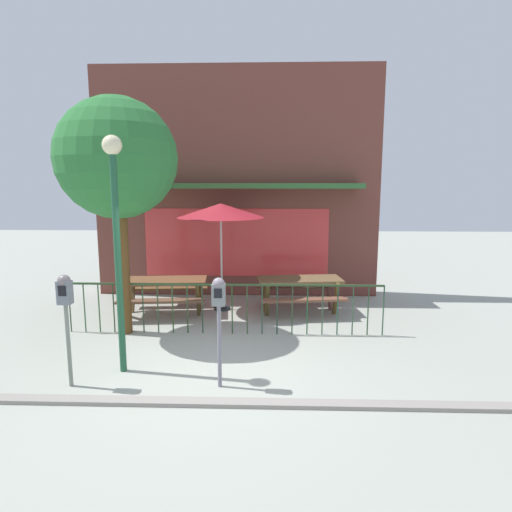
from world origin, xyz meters
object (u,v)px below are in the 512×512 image
(picnic_table_right, at_px, (300,286))
(street_lamp, at_px, (116,219))
(picnic_table_left, at_px, (164,287))
(parking_meter_far, at_px, (219,303))
(parking_meter_near, at_px, (65,301))
(street_tree, at_px, (117,160))
(patio_umbrella, at_px, (221,211))

(picnic_table_right, xyz_separation_m, street_lamp, (-2.86, -3.14, 1.70))
(picnic_table_left, xyz_separation_m, parking_meter_far, (1.59, -3.42, 0.59))
(parking_meter_near, bearing_deg, street_tree, 89.30)
(parking_meter_near, xyz_separation_m, parking_meter_far, (2.09, 0.05, -0.03))
(parking_meter_near, height_order, parking_meter_far, parking_meter_near)
(picnic_table_left, distance_m, parking_meter_far, 3.82)
(picnic_table_right, distance_m, street_lamp, 4.58)
(picnic_table_right, height_order, street_tree, street_tree)
(picnic_table_right, relative_size, parking_meter_near, 1.21)
(street_tree, distance_m, street_lamp, 2.02)
(parking_meter_far, bearing_deg, picnic_table_left, 114.99)
(picnic_table_right, bearing_deg, parking_meter_far, -110.28)
(picnic_table_right, distance_m, parking_meter_far, 3.90)
(patio_umbrella, distance_m, parking_meter_near, 4.35)
(patio_umbrella, bearing_deg, parking_meter_far, -84.14)
(parking_meter_far, distance_m, street_tree, 3.63)
(patio_umbrella, height_order, parking_meter_far, patio_umbrella)
(parking_meter_near, xyz_separation_m, street_tree, (0.03, 2.25, 1.99))
(parking_meter_far, bearing_deg, street_lamp, 162.80)
(picnic_table_right, height_order, parking_meter_far, parking_meter_far)
(street_tree, bearing_deg, patio_umbrella, 44.34)
(picnic_table_left, relative_size, street_lamp, 0.55)
(picnic_table_left, bearing_deg, street_tree, -110.95)
(patio_umbrella, xyz_separation_m, parking_meter_near, (-1.70, -3.88, -0.98))
(parking_meter_far, relative_size, street_tree, 0.36)
(parking_meter_far, bearing_deg, picnic_table_right, 69.72)
(parking_meter_far, height_order, street_lamp, street_lamp)
(parking_meter_near, height_order, street_lamp, street_lamp)
(patio_umbrella, bearing_deg, street_tree, -135.66)
(picnic_table_left, height_order, street_tree, street_tree)
(parking_meter_near, xyz_separation_m, street_lamp, (0.57, 0.53, 1.08))
(picnic_table_left, distance_m, picnic_table_right, 2.94)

